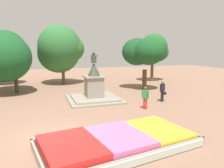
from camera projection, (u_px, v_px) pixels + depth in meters
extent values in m
plane|color=#8C6651|center=(51.00, 138.00, 10.88)|extent=(76.08, 76.08, 0.00)
cube|color=#38281C|center=(119.00, 142.00, 9.97)|extent=(7.42, 4.48, 0.34)
cube|color=gray|center=(141.00, 159.00, 8.47)|extent=(7.06, 1.31, 0.38)
cube|color=gray|center=(102.00, 130.00, 11.47)|extent=(7.06, 1.31, 0.38)
cube|color=gray|center=(39.00, 161.00, 8.32)|extent=(0.70, 3.52, 0.38)
cube|color=gray|center=(176.00, 129.00, 11.62)|extent=(0.70, 3.52, 0.38)
cube|color=red|center=(71.00, 147.00, 8.87)|extent=(2.75, 3.49, 0.27)
cube|color=#D86699|center=(119.00, 136.00, 9.92)|extent=(2.75, 3.49, 0.23)
cube|color=yellow|center=(157.00, 129.00, 10.98)|extent=(2.75, 3.49, 0.14)
cube|color=#B2BCAD|center=(142.00, 159.00, 8.42)|extent=(6.73, 1.35, 0.31)
cube|color=gray|center=(94.00, 99.00, 18.74)|extent=(4.40, 4.40, 0.16)
cube|color=gray|center=(94.00, 98.00, 18.71)|extent=(3.66, 3.66, 0.16)
cube|color=gray|center=(94.00, 87.00, 18.56)|extent=(1.41, 1.41, 1.69)
cube|color=gray|center=(94.00, 76.00, 18.41)|extent=(1.67, 1.67, 0.12)
cone|color=#384233|center=(94.00, 69.00, 18.32)|extent=(1.06, 1.06, 1.09)
cylinder|color=#384233|center=(94.00, 59.00, 18.18)|extent=(0.45, 0.45, 0.64)
sphere|color=#384233|center=(94.00, 54.00, 18.10)|extent=(0.28, 0.28, 0.28)
cylinder|color=#384233|center=(96.00, 57.00, 18.40)|extent=(0.46, 0.44, 0.45)
cylinder|color=black|center=(161.00, 96.00, 18.20)|extent=(0.13, 0.13, 0.89)
cylinder|color=black|center=(163.00, 96.00, 18.30)|extent=(0.13, 0.13, 0.89)
cube|color=black|center=(162.00, 87.00, 18.13)|extent=(0.42, 0.31, 0.63)
cylinder|color=black|center=(160.00, 88.00, 18.00)|extent=(0.09, 0.09, 0.60)
cylinder|color=black|center=(165.00, 88.00, 18.26)|extent=(0.09, 0.09, 0.60)
sphere|color=#8C664C|center=(163.00, 82.00, 18.05)|extent=(0.23, 0.23, 0.23)
cube|color=black|center=(165.00, 93.00, 18.38)|extent=(0.30, 0.19, 0.22)
cylinder|color=red|center=(146.00, 104.00, 15.96)|extent=(0.13, 0.13, 0.84)
cylinder|color=red|center=(144.00, 103.00, 16.06)|extent=(0.13, 0.13, 0.84)
cube|color=#338C4C|center=(145.00, 94.00, 15.89)|extent=(0.40, 0.44, 0.59)
cylinder|color=#338C4C|center=(148.00, 95.00, 15.76)|extent=(0.09, 0.09, 0.56)
cylinder|color=#338C4C|center=(142.00, 94.00, 16.04)|extent=(0.09, 0.09, 0.56)
sphere|color=brown|center=(146.00, 88.00, 15.82)|extent=(0.22, 0.22, 0.22)
cylinder|color=brown|center=(152.00, 72.00, 29.56)|extent=(0.40, 0.40, 2.61)
ellipsoid|color=#225A26|center=(154.00, 47.00, 28.92)|extent=(3.72, 3.25, 3.55)
ellipsoid|color=#225D26|center=(157.00, 52.00, 29.52)|extent=(3.30, 2.85, 2.65)
cylinder|color=#4C3823|center=(144.00, 80.00, 23.48)|extent=(0.46, 0.46, 2.16)
ellipsoid|color=#184B22|center=(149.00, 51.00, 22.72)|extent=(3.33, 3.33, 2.82)
ellipsoid|color=#1A4923|center=(137.00, 52.00, 23.51)|extent=(3.28, 2.96, 2.92)
ellipsoid|color=#245A2A|center=(2.00, 55.00, 26.43)|extent=(4.47, 4.16, 3.87)
cylinder|color=brown|center=(63.00, 76.00, 27.07)|extent=(0.38, 0.38, 2.04)
ellipsoid|color=#2D6A2F|center=(66.00, 49.00, 26.67)|extent=(4.56, 4.26, 3.72)
ellipsoid|color=#2D6933|center=(60.00, 46.00, 26.12)|extent=(5.10, 4.78, 5.07)
ellipsoid|color=#2D6E2F|center=(59.00, 53.00, 27.13)|extent=(5.15, 5.37, 4.96)
cylinder|color=#4C3823|center=(16.00, 83.00, 21.74)|extent=(0.38, 0.38, 2.06)
ellipsoid|color=#195025|center=(4.00, 58.00, 20.53)|extent=(5.10, 4.96, 4.63)
ellipsoid|color=#1A4C27|center=(4.00, 51.00, 21.62)|extent=(4.36, 4.32, 4.19)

